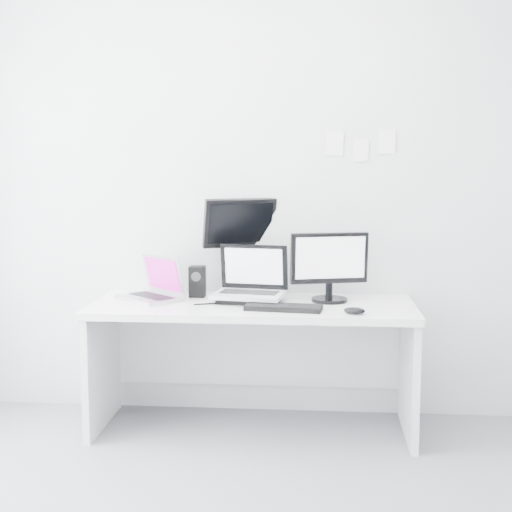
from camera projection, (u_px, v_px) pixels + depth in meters
The scene contains 12 objects.
back_wall at pixel (258, 190), 4.39m from camera, with size 3.60×3.60×0.00m, color silver.
desk at pixel (253, 367), 4.17m from camera, with size 1.80×0.70×0.73m, color white.
macbook at pixel (149, 277), 4.21m from camera, with size 0.35×0.26×0.26m, color #B5B6BB.
speaker at pixel (197, 282), 4.32m from camera, with size 0.09×0.09×0.18m, color black.
dell_laptop at pixel (249, 274), 4.14m from camera, with size 0.39×0.30×0.33m, color #B5B7BD.
rear_monitor at pixel (239, 245), 4.40m from camera, with size 0.43×0.16×0.59m, color black.
samsung_monitor at pixel (330, 266), 4.16m from camera, with size 0.44×0.20×0.41m, color black.
keyboard at pixel (284, 308), 3.94m from camera, with size 0.41×0.14×0.03m, color black.
mouse at pixel (354, 311), 3.84m from camera, with size 0.11×0.07×0.04m, color black.
wall_note_0 at pixel (335, 143), 4.31m from camera, with size 0.10×0.00×0.14m, color white.
wall_note_1 at pixel (361, 150), 4.31m from camera, with size 0.09×0.00×0.13m, color white.
wall_note_2 at pixel (387, 142), 4.29m from camera, with size 0.10×0.00×0.14m, color white.
Camera 1 is at (0.36, -2.79, 1.52)m, focal length 52.01 mm.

